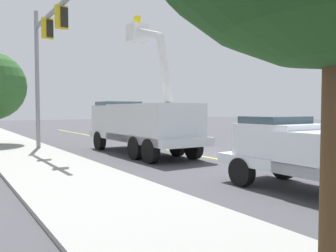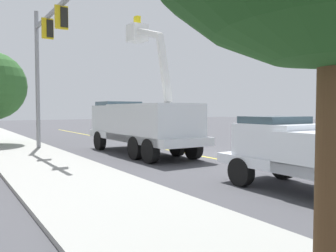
# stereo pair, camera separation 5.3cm
# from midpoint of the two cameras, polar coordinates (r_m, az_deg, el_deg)

# --- Properties ---
(ground) EXTENTS (120.00, 120.00, 0.00)m
(ground) POSITION_cam_midpoint_polar(r_m,az_deg,el_deg) (17.11, 4.55, -4.83)
(ground) COLOR #47474C
(sidewalk_far_side) EXTENTS (60.10, 6.44, 0.12)m
(sidewalk_far_side) POSITION_cam_midpoint_polar(r_m,az_deg,el_deg) (14.05, -19.03, -6.41)
(sidewalk_far_side) COLOR #9E9E99
(sidewalk_far_side) RESTS_ON ground
(lane_centre_stripe) EXTENTS (49.95, 2.53, 0.01)m
(lane_centre_stripe) POSITION_cam_midpoint_polar(r_m,az_deg,el_deg) (17.11, 4.55, -4.81)
(lane_centre_stripe) COLOR yellow
(lane_centre_stripe) RESTS_ON ground
(utility_bucket_truck) EXTENTS (8.31, 2.90, 7.25)m
(utility_bucket_truck) POSITION_cam_midpoint_polar(r_m,az_deg,el_deg) (17.49, -4.66, 0.67)
(utility_bucket_truck) COLOR silver
(utility_bucket_truck) RESTS_ON ground
(service_pickup_truck) EXTENTS (5.69, 2.40, 2.06)m
(service_pickup_truck) POSITION_cam_midpoint_polar(r_m,az_deg,el_deg) (9.93, 23.62, -4.11)
(service_pickup_truck) COLOR white
(service_pickup_truck) RESTS_ON ground
(passing_minivan) EXTENTS (4.88, 2.13, 1.69)m
(passing_minivan) POSITION_cam_midpoint_polar(r_m,az_deg,el_deg) (27.13, -5.78, 0.06)
(passing_minivan) COLOR tan
(passing_minivan) RESTS_ON ground
(traffic_cone_mid_front) EXTENTS (0.40, 0.40, 0.69)m
(traffic_cone_mid_front) POSITION_cam_midpoint_polar(r_m,az_deg,el_deg) (21.60, -5.47, -2.32)
(traffic_cone_mid_front) COLOR black
(traffic_cone_mid_front) RESTS_ON ground
(traffic_signal_mast) EXTENTS (6.25, 0.68, 7.65)m
(traffic_signal_mast) POSITION_cam_midpoint_polar(r_m,az_deg,el_deg) (19.02, -19.78, 11.46)
(traffic_signal_mast) COLOR gray
(traffic_signal_mast) RESTS_ON ground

